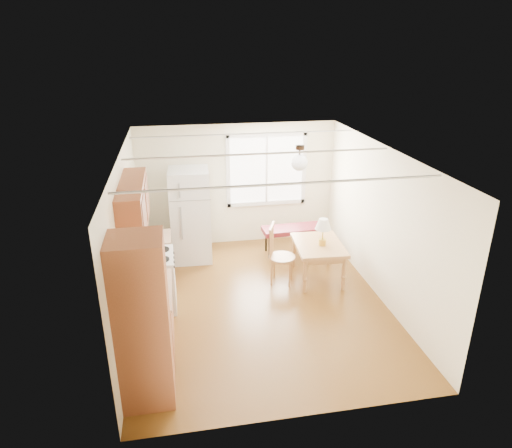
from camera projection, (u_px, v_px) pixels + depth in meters
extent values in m
cube|color=#4F2E10|center=(260.00, 302.00, 7.51)|extent=(4.60, 5.60, 0.12)
cube|color=white|center=(260.00, 153.00, 6.57)|extent=(4.60, 5.60, 0.12)
cube|color=#FFF5CB|center=(237.00, 185.00, 9.32)|extent=(4.60, 0.10, 2.50)
cube|color=#FFF5CB|center=(304.00, 325.00, 4.76)|extent=(4.60, 0.10, 2.50)
cube|color=#FFF5CB|center=(127.00, 242.00, 6.71)|extent=(0.10, 5.60, 2.50)
cube|color=#FFF5CB|center=(381.00, 224.00, 7.37)|extent=(0.10, 5.60, 2.50)
cube|color=brown|center=(143.00, 323.00, 5.15)|extent=(0.60, 0.60, 2.10)
cube|color=brown|center=(151.00, 319.00, 6.30)|extent=(0.60, 1.10, 0.86)
cube|color=tan|center=(148.00, 291.00, 6.13)|extent=(0.62, 1.14, 0.04)
cube|color=silver|center=(154.00, 281.00, 7.25)|extent=(0.65, 0.76, 0.90)
cube|color=brown|center=(154.00, 261.00, 7.94)|extent=(0.60, 0.60, 0.86)
cube|color=brown|center=(134.00, 206.00, 6.38)|extent=(0.33, 1.60, 0.70)
cube|color=white|center=(266.00, 170.00, 9.29)|extent=(1.50, 0.02, 1.35)
cylinder|color=#2F2015|center=(300.00, 148.00, 7.07)|extent=(0.14, 0.14, 0.06)
cylinder|color=#2F2015|center=(300.00, 154.00, 7.10)|extent=(0.03, 0.03, 0.16)
sphere|color=white|center=(299.00, 163.00, 7.16)|extent=(0.26, 0.26, 0.26)
cube|color=silver|center=(191.00, 215.00, 8.70)|extent=(0.77, 0.77, 1.80)
cube|color=gray|center=(190.00, 201.00, 8.20)|extent=(0.74, 0.02, 0.02)
cube|color=gray|center=(181.00, 214.00, 8.25)|extent=(0.03, 0.03, 1.08)
cube|color=#59151C|center=(293.00, 229.00, 9.06)|extent=(1.23, 0.51, 0.09)
cylinder|color=black|center=(269.00, 247.00, 8.93)|extent=(0.04, 0.04, 0.46)
cylinder|color=black|center=(319.00, 244.00, 9.09)|extent=(0.04, 0.04, 0.46)
cylinder|color=black|center=(266.00, 241.00, 9.24)|extent=(0.04, 0.04, 0.46)
cylinder|color=black|center=(314.00, 237.00, 9.40)|extent=(0.04, 0.04, 0.46)
cube|color=#9F6D3D|center=(319.00, 245.00, 8.03)|extent=(0.88, 1.13, 0.06)
cube|color=#9F6D3D|center=(318.00, 249.00, 8.06)|extent=(0.77, 1.03, 0.10)
cylinder|color=#9F6D3D|center=(305.00, 276.00, 7.69)|extent=(0.07, 0.07, 0.62)
cylinder|color=#9F6D3D|center=(344.00, 274.00, 7.76)|extent=(0.07, 0.07, 0.62)
cylinder|color=#9F6D3D|center=(294.00, 252.00, 8.56)|extent=(0.07, 0.07, 0.62)
cylinder|color=#9F6D3D|center=(329.00, 250.00, 8.64)|extent=(0.07, 0.07, 0.62)
cylinder|color=#9F6D3D|center=(282.00, 258.00, 7.97)|extent=(0.47, 0.47, 0.05)
cylinder|color=#9F6D3D|center=(272.00, 273.00, 7.94)|extent=(0.04, 0.04, 0.48)
cylinder|color=#9F6D3D|center=(290.00, 275.00, 7.88)|extent=(0.04, 0.04, 0.48)
cylinder|color=#9F6D3D|center=(274.00, 265.00, 8.23)|extent=(0.04, 0.04, 0.48)
cylinder|color=#9F6D3D|center=(292.00, 266.00, 8.17)|extent=(0.04, 0.04, 0.48)
cylinder|color=gold|center=(322.00, 242.00, 7.95)|extent=(0.13, 0.13, 0.11)
cylinder|color=gold|center=(323.00, 234.00, 7.90)|extent=(0.02, 0.02, 0.19)
cone|color=white|center=(323.00, 224.00, 7.82)|extent=(0.28, 0.28, 0.19)
cube|color=black|center=(144.00, 305.00, 5.69)|extent=(0.17, 0.20, 0.07)
cube|color=black|center=(143.00, 298.00, 5.56)|extent=(0.16, 0.06, 0.25)
cylinder|color=black|center=(144.00, 298.00, 5.70)|extent=(0.12, 0.12, 0.11)
cylinder|color=red|center=(139.00, 277.00, 6.25)|extent=(0.14, 0.14, 0.20)
sphere|color=red|center=(138.00, 268.00, 6.20)|extent=(0.07, 0.07, 0.07)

